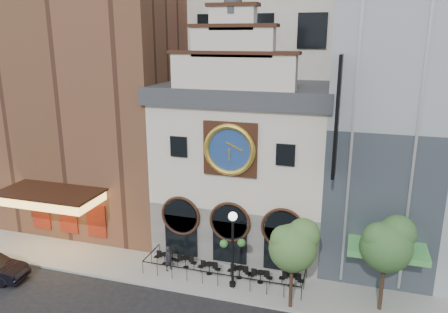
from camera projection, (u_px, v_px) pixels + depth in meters
ground at (212, 299)px, 26.87m from camera, size 120.00×120.00×0.00m
sidewalk at (224, 277)px, 29.15m from camera, size 44.00×5.00×0.15m
clock_building at (245, 161)px, 32.30m from camera, size 12.60×8.78×18.65m
theater_building at (101, 73)px, 36.38m from camera, size 14.00×15.60×25.00m
retail_building at (438, 119)px, 29.69m from camera, size 14.00×14.40×20.00m
cafe_railing at (224, 270)px, 29.01m from camera, size 10.60×2.60×0.90m
bistro_0 at (165, 258)px, 30.58m from camera, size 1.58×0.68×0.90m
bistro_1 at (186, 261)px, 30.07m from camera, size 1.58×0.68×0.90m
bistro_2 at (209, 268)px, 29.25m from camera, size 1.58×0.68×0.90m
bistro_3 at (239, 272)px, 28.76m from camera, size 1.58×0.68×0.90m
bistro_4 at (260, 276)px, 28.22m from camera, size 1.58×0.68×0.90m
bistro_5 at (291, 279)px, 27.87m from camera, size 1.58×0.68×0.90m
pedestrian at (169, 258)px, 29.64m from camera, size 0.65×0.76×1.75m
lamppost at (233, 241)px, 27.12m from camera, size 1.54×0.96×5.09m
tree_left at (294, 244)px, 24.79m from camera, size 2.86×2.76×5.52m
tree_right at (387, 243)px, 24.49m from camera, size 3.02×2.91×5.81m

